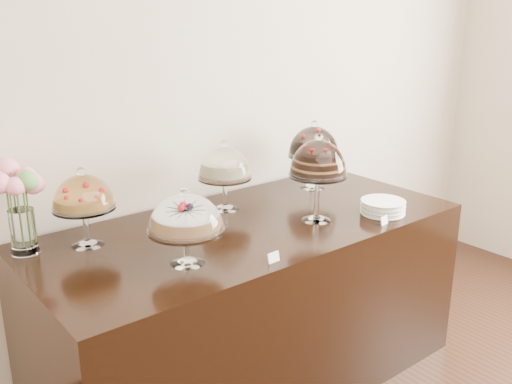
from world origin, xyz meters
TOP-DOWN VIEW (x-y plane):
  - wall_back at (0.00, 3.00)m, footprint 5.00×0.04m
  - display_counter at (-0.12, 2.45)m, footprint 2.20×1.00m
  - cake_stand_sugar_sponge at (-0.62, 2.24)m, footprint 0.32×0.32m
  - cake_stand_choco_layer at (0.18, 2.28)m, footprint 0.29×0.29m
  - cake_stand_cheesecake at (-0.09, 2.71)m, footprint 0.29×0.29m
  - cake_stand_dark_choco at (0.55, 2.70)m, footprint 0.31×0.31m
  - cake_stand_fruit_tart at (-0.87, 2.70)m, footprint 0.28×0.28m
  - flower_vase at (-1.12, 2.81)m, footprint 0.24×0.28m
  - plate_stack at (0.52, 2.13)m, footprint 0.23×0.23m
  - price_card_left at (-0.33, 2.02)m, footprint 0.06×0.02m
  - price_card_right at (0.40, 2.02)m, footprint 0.06×0.03m

SIDE VIEW (x-z plane):
  - display_counter at x=-0.12m, z-range 0.00..0.90m
  - price_card_left at x=-0.33m, z-range 0.90..0.94m
  - price_card_right at x=0.40m, z-range 0.90..0.94m
  - plate_stack at x=0.52m, z-range 0.90..0.97m
  - cake_stand_sugar_sponge at x=-0.62m, z-range 0.94..1.28m
  - cake_stand_fruit_tart at x=-0.87m, z-range 0.95..1.32m
  - cake_stand_cheesecake at x=-0.09m, z-range 0.95..1.33m
  - flower_vase at x=-1.12m, z-range 0.96..1.37m
  - cake_stand_dark_choco at x=0.55m, z-range 0.96..1.37m
  - cake_stand_choco_layer at x=0.18m, z-range 0.98..1.44m
  - wall_back at x=0.00m, z-range 0.00..3.00m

